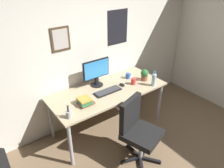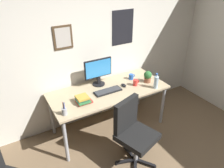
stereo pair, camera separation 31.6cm
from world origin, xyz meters
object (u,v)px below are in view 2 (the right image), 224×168
(water_bottle, at_px, (156,82))
(computer_mouse, at_px, (124,85))
(pen_cup, at_px, (64,111))
(book_stack_left, at_px, (83,100))
(coffee_mug_near, at_px, (131,77))
(keyboard, at_px, (108,91))
(coffee_mug_far, at_px, (136,83))
(office_chair, at_px, (133,130))
(potted_plant, at_px, (148,76))
(monitor, at_px, (98,71))

(water_bottle, bearing_deg, computer_mouse, 143.71)
(pen_cup, height_order, book_stack_left, pen_cup)
(coffee_mug_near, distance_m, book_stack_left, 1.02)
(keyboard, relative_size, book_stack_left, 2.03)
(water_bottle, relative_size, coffee_mug_far, 2.26)
(office_chair, xyz_separation_m, pen_cup, (-0.74, 0.48, 0.27))
(book_stack_left, bearing_deg, office_chair, -55.84)
(coffee_mug_far, bearing_deg, keyboard, 174.59)
(coffee_mug_far, relative_size, book_stack_left, 0.53)
(potted_plant, bearing_deg, water_bottle, -93.36)
(water_bottle, bearing_deg, potted_plant, 86.64)
(office_chair, relative_size, coffee_mug_far, 8.51)
(office_chair, height_order, book_stack_left, office_chair)
(coffee_mug_far, xyz_separation_m, potted_plant, (0.24, -0.00, 0.05))
(coffee_mug_near, height_order, book_stack_left, book_stack_left)
(keyboard, relative_size, pen_cup, 2.15)
(coffee_mug_near, bearing_deg, book_stack_left, -165.74)
(computer_mouse, distance_m, coffee_mug_far, 0.19)
(computer_mouse, bearing_deg, coffee_mug_near, 31.06)
(pen_cup, bearing_deg, office_chair, -33.15)
(keyboard, height_order, coffee_mug_near, coffee_mug_near)
(coffee_mug_near, relative_size, book_stack_left, 0.54)
(monitor, bearing_deg, book_stack_left, -139.58)
(office_chair, xyz_separation_m, keyboard, (0.02, 0.70, 0.23))
(computer_mouse, height_order, coffee_mug_far, coffee_mug_far)
(monitor, distance_m, book_stack_left, 0.59)
(pen_cup, bearing_deg, coffee_mug_far, 8.02)
(monitor, relative_size, potted_plant, 2.36)
(keyboard, distance_m, pen_cup, 0.79)
(water_bottle, relative_size, potted_plant, 1.29)
(office_chair, height_order, pen_cup, office_chair)
(office_chair, distance_m, monitor, 1.09)
(coffee_mug_far, bearing_deg, pen_cup, -171.98)
(office_chair, distance_m, book_stack_left, 0.80)
(coffee_mug_far, distance_m, book_stack_left, 0.92)
(coffee_mug_near, relative_size, pen_cup, 0.58)
(office_chair, distance_m, computer_mouse, 0.83)
(office_chair, relative_size, monitor, 2.07)
(monitor, distance_m, computer_mouse, 0.46)
(monitor, height_order, book_stack_left, monitor)
(monitor, bearing_deg, coffee_mug_far, -33.48)
(book_stack_left, bearing_deg, monitor, 40.42)
(keyboard, distance_m, water_bottle, 0.76)
(book_stack_left, bearing_deg, potted_plant, 1.64)
(coffee_mug_near, relative_size, coffee_mug_far, 1.03)
(office_chair, relative_size, book_stack_left, 4.48)
(water_bottle, relative_size, book_stack_left, 1.19)
(pen_cup, relative_size, book_stack_left, 0.94)
(computer_mouse, bearing_deg, keyboard, -175.47)
(keyboard, xyz_separation_m, coffee_mug_far, (0.48, -0.05, 0.04))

